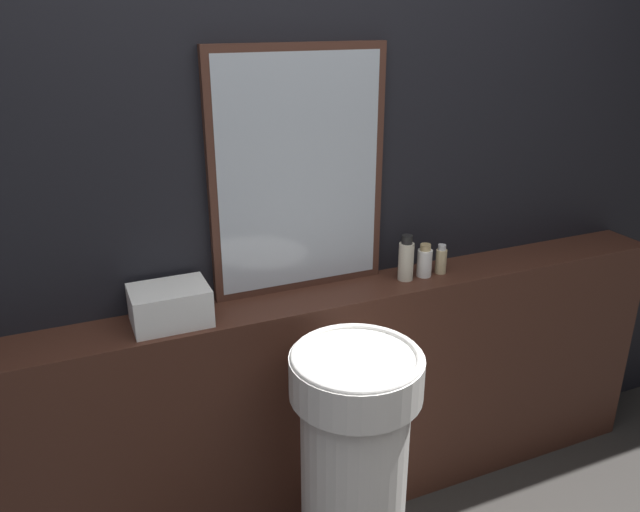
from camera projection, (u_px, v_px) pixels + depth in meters
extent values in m
cube|color=black|center=(298.00, 192.00, 2.11)|extent=(8.00, 0.06, 2.50)
cube|color=#422319|center=(315.00, 410.00, 2.28)|extent=(2.91, 0.22, 0.92)
cylinder|color=white|center=(353.00, 497.00, 1.98)|extent=(0.33, 0.33, 0.77)
cylinder|color=white|center=(356.00, 376.00, 1.81)|extent=(0.39, 0.39, 0.13)
torus|color=white|center=(357.00, 357.00, 1.79)|extent=(0.39, 0.39, 0.02)
cube|color=#47281E|center=(299.00, 173.00, 2.03)|extent=(0.60, 0.03, 0.81)
cube|color=#B2BCC6|center=(300.00, 174.00, 2.02)|extent=(0.55, 0.02, 0.76)
cube|color=white|center=(170.00, 305.00, 1.91)|extent=(0.24, 0.17, 0.12)
cylinder|color=beige|center=(406.00, 262.00, 2.21)|extent=(0.05, 0.05, 0.14)
cylinder|color=black|center=(407.00, 239.00, 2.18)|extent=(0.04, 0.04, 0.03)
cylinder|color=white|center=(424.00, 263.00, 2.25)|extent=(0.05, 0.05, 0.10)
cylinder|color=tan|center=(425.00, 247.00, 2.23)|extent=(0.04, 0.04, 0.02)
cylinder|color=#C6B284|center=(441.00, 261.00, 2.28)|extent=(0.04, 0.04, 0.09)
cylinder|color=silver|center=(442.00, 247.00, 2.26)|extent=(0.03, 0.03, 0.02)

